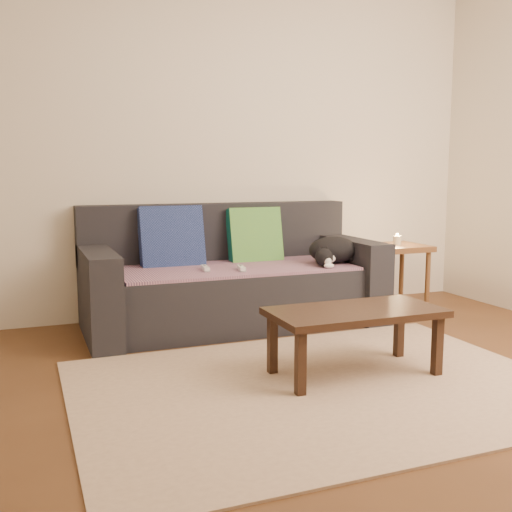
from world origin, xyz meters
The scene contains 13 objects.
ground centered at (0.00, 0.00, 0.00)m, with size 4.50×4.50×0.00m, color brown.
back_wall centered at (0.00, 2.00, 1.30)m, with size 4.50×0.04×2.60m, color beige.
sofa centered at (0.00, 1.57, 0.31)m, with size 2.10×0.94×0.87m.
throw_blanket centered at (0.00, 1.48, 0.43)m, with size 1.66×0.74×0.02m, color #3B284B.
cushion_navy centered at (-0.40, 1.74, 0.63)m, with size 0.46×0.12×0.46m, color #0F1D44.
cushion_green centered at (0.25, 1.74, 0.63)m, with size 0.41×0.10×0.41m, color #0D5848.
cat centered at (0.72, 1.36, 0.53)m, with size 0.46×0.39×0.20m.
wii_remote_a centered at (-0.25, 1.39, 0.46)m, with size 0.15×0.04×0.03m, color white.
wii_remote_b centered at (-0.02, 1.30, 0.46)m, with size 0.15×0.04×0.03m, color white.
side_table centered at (1.35, 1.46, 0.44)m, with size 0.43×0.43×0.54m.
candle centered at (1.35, 1.46, 0.58)m, with size 0.06×0.06×0.09m.
rug centered at (0.00, 0.15, 0.01)m, with size 2.50×1.80×0.01m, color tan.
coffee_table centered at (0.26, 0.25, 0.33)m, with size 0.93×0.47×0.37m.
Camera 1 is at (-1.40, -2.49, 1.11)m, focal length 42.00 mm.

